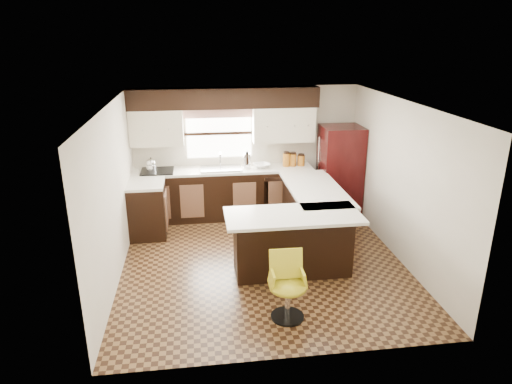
{
  "coord_description": "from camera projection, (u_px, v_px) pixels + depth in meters",
  "views": [
    {
      "loc": [
        -0.94,
        -6.17,
        3.33
      ],
      "look_at": [
        -0.04,
        0.45,
        0.98
      ],
      "focal_mm": 32.0,
      "sensor_mm": 36.0,
      "label": 1
    }
  ],
  "objects": [
    {
      "name": "refrigerator",
      "position": [
        340.0,
        172.0,
        8.54
      ],
      "size": [
        0.73,
        0.7,
        1.71
      ],
      "primitive_type": "cube",
      "color": "black",
      "rests_on": "floor"
    },
    {
      "name": "ceiling",
      "position": [
        264.0,
        104.0,
        6.19
      ],
      "size": [
        4.4,
        4.4,
        0.0
      ],
      "primitive_type": "plane",
      "rotation": [
        3.14,
        0.0,
        0.0
      ],
      "color": "silver",
      "rests_on": "wall_back"
    },
    {
      "name": "dishwasher",
      "position": [
        279.0,
        198.0,
        8.43
      ],
      "size": [
        0.58,
        0.03,
        0.78
      ],
      "primitive_type": "cube",
      "color": "black",
      "rests_on": "floor"
    },
    {
      "name": "percolator",
      "position": [
        247.0,
        161.0,
        8.4
      ],
      "size": [
        0.13,
        0.13,
        0.28
      ],
      "primitive_type": "cylinder",
      "color": "silver",
      "rests_on": "counter_back"
    },
    {
      "name": "counter_left",
      "position": [
        146.0,
        184.0,
        7.62
      ],
      "size": [
        0.6,
        0.7,
        0.04
      ],
      "primitive_type": "cube",
      "color": "silver",
      "rests_on": "base_cab_left"
    },
    {
      "name": "wall_back",
      "position": [
        246.0,
        151.0,
        8.65
      ],
      "size": [
        4.4,
        0.0,
        4.4
      ],
      "primitive_type": "plane",
      "rotation": [
        1.57,
        0.0,
        0.0
      ],
      "color": "beige",
      "rests_on": "floor"
    },
    {
      "name": "cooktop",
      "position": [
        157.0,
        171.0,
        8.22
      ],
      "size": [
        0.58,
        0.5,
        0.02
      ],
      "primitive_type": "cube",
      "color": "black",
      "rests_on": "counter_back"
    },
    {
      "name": "counter_back",
      "position": [
        224.0,
        170.0,
        8.4
      ],
      "size": [
        3.3,
        0.6,
        0.04
      ],
      "primitive_type": "cube",
      "color": "silver",
      "rests_on": "base_cab_back"
    },
    {
      "name": "wall_left",
      "position": [
        114.0,
        194.0,
        6.33
      ],
      "size": [
        0.0,
        4.4,
        4.4
      ],
      "primitive_type": "plane",
      "rotation": [
        1.57,
        0.0,
        1.57
      ],
      "color": "beige",
      "rests_on": "floor"
    },
    {
      "name": "soffit",
      "position": [
        224.0,
        98.0,
        8.09
      ],
      "size": [
        3.4,
        0.35,
        0.36
      ],
      "primitive_type": "cube",
      "color": "black",
      "rests_on": "wall_back"
    },
    {
      "name": "base_cab_left",
      "position": [
        148.0,
        210.0,
        7.78
      ],
      "size": [
        0.6,
        0.7,
        0.9
      ],
      "primitive_type": "cube",
      "color": "black",
      "rests_on": "floor"
    },
    {
      "name": "kettle",
      "position": [
        151.0,
        164.0,
        8.16
      ],
      "size": [
        0.18,
        0.18,
        0.24
      ],
      "primitive_type": null,
      "color": "silver",
      "rests_on": "cooktop"
    },
    {
      "name": "bar_chair",
      "position": [
        288.0,
        288.0,
        5.49
      ],
      "size": [
        0.46,
        0.46,
        0.84
      ],
      "primitive_type": null,
      "rotation": [
        0.0,
        0.0,
        -0.02
      ],
      "color": "gold",
      "rests_on": "floor"
    },
    {
      "name": "canister_med",
      "position": [
        293.0,
        160.0,
        8.54
      ],
      "size": [
        0.13,
        0.13,
        0.23
      ],
      "primitive_type": "cylinder",
      "color": "#9E5B16",
      "rests_on": "counter_back"
    },
    {
      "name": "peninsula_return",
      "position": [
        292.0,
        244.0,
        6.56
      ],
      "size": [
        1.65,
        0.6,
        0.9
      ],
      "primitive_type": "cube",
      "color": "black",
      "rests_on": "floor"
    },
    {
      "name": "window_pane",
      "position": [
        219.0,
        133.0,
        8.45
      ],
      "size": [
        1.2,
        0.02,
        0.9
      ],
      "primitive_type": "cube",
      "color": "white",
      "rests_on": "wall_back"
    },
    {
      "name": "canister_large",
      "position": [
        286.0,
        160.0,
        8.52
      ],
      "size": [
        0.14,
        0.14,
        0.25
      ],
      "primitive_type": "cylinder",
      "color": "#9E5B16",
      "rests_on": "counter_back"
    },
    {
      "name": "valance",
      "position": [
        219.0,
        113.0,
        8.28
      ],
      "size": [
        1.3,
        0.06,
        0.18
      ],
      "primitive_type": "cube",
      "color": "#D19B93",
      "rests_on": "wall_back"
    },
    {
      "name": "mixing_bowl",
      "position": [
        262.0,
        165.0,
        8.47
      ],
      "size": [
        0.38,
        0.38,
        0.07
      ],
      "primitive_type": "imported",
      "rotation": [
        0.0,
        0.0,
        0.34
      ],
      "color": "white",
      "rests_on": "counter_back"
    },
    {
      "name": "upper_cab_right",
      "position": [
        283.0,
        124.0,
        8.4
      ],
      "size": [
        1.14,
        0.35,
        0.64
      ],
      "primitive_type": "cube",
      "color": "beige",
      "rests_on": "wall_back"
    },
    {
      "name": "counter_pen_long",
      "position": [
        315.0,
        189.0,
        7.39
      ],
      "size": [
        0.84,
        1.95,
        0.04
      ],
      "primitive_type": "cube",
      "color": "silver",
      "rests_on": "peninsula_long"
    },
    {
      "name": "counter_pen_return",
      "position": [
        293.0,
        216.0,
        6.32
      ],
      "size": [
        1.89,
        0.84,
        0.04
      ],
      "primitive_type": "cube",
      "color": "silver",
      "rests_on": "peninsula_return"
    },
    {
      "name": "sink",
      "position": [
        221.0,
        168.0,
        8.36
      ],
      "size": [
        0.75,
        0.45,
        0.03
      ],
      "primitive_type": "cube",
      "color": "#B2B2B7",
      "rests_on": "counter_back"
    },
    {
      "name": "wall_front",
      "position": [
        296.0,
        258.0,
        4.53
      ],
      "size": [
        4.4,
        0.0,
        4.4
      ],
      "primitive_type": "plane",
      "rotation": [
        -1.57,
        0.0,
        0.0
      ],
      "color": "beige",
      "rests_on": "floor"
    },
    {
      "name": "base_cab_back",
      "position": [
        224.0,
        194.0,
        8.56
      ],
      "size": [
        3.3,
        0.6,
        0.9
      ],
      "primitive_type": "cube",
      "color": "black",
      "rests_on": "floor"
    },
    {
      "name": "floor",
      "position": [
        263.0,
        262.0,
        6.99
      ],
      "size": [
        4.4,
        4.4,
        0.0
      ],
      "primitive_type": "plane",
      "color": "#49301A",
      "rests_on": "ground"
    },
    {
      "name": "peninsula_long",
      "position": [
        311.0,
        216.0,
        7.54
      ],
      "size": [
        0.6,
        1.95,
        0.9
      ],
      "primitive_type": "cube",
      "color": "black",
      "rests_on": "floor"
    },
    {
      "name": "upper_cab_left",
      "position": [
        156.0,
        128.0,
        8.11
      ],
      "size": [
        0.94,
        0.35,
        0.64
      ],
      "primitive_type": "cube",
      "color": "beige",
      "rests_on": "wall_back"
    },
    {
      "name": "canister_small",
      "position": [
        301.0,
        161.0,
        8.57
      ],
      "size": [
        0.14,
        0.14,
        0.2
      ],
      "primitive_type": "cylinder",
      "color": "#9E5B16",
      "rests_on": "counter_back"
    },
    {
      "name": "wall_right",
      "position": [
        401.0,
        182.0,
        6.86
      ],
      "size": [
        0.0,
        4.4,
        4.4
      ],
      "primitive_type": "plane",
      "rotation": [
        1.57,
        0.0,
        -1.57
      ],
      "color": "beige",
      "rests_on": "floor"
    }
  ]
}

